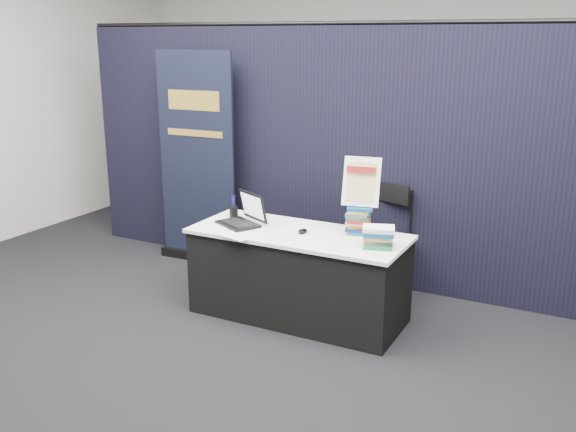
{
  "coord_description": "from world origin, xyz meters",
  "views": [
    {
      "loc": [
        2.26,
        -3.96,
        2.31
      ],
      "look_at": [
        -0.1,
        0.55,
        0.88
      ],
      "focal_mm": 40.0,
      "sensor_mm": 36.0,
      "label": 1
    }
  ],
  "objects_px": {
    "info_sign": "(361,182)",
    "pullup_banner": "(197,171)",
    "display_table": "(298,275)",
    "book_stack_short": "(378,237)",
    "book_stack_tall": "(359,220)",
    "laptop": "(241,217)",
    "stacking_chair": "(381,235)"
  },
  "relations": [
    {
      "from": "display_table",
      "to": "stacking_chair",
      "type": "bearing_deg",
      "value": 61.47
    },
    {
      "from": "display_table",
      "to": "stacking_chair",
      "type": "height_order",
      "value": "stacking_chair"
    },
    {
      "from": "stacking_chair",
      "to": "book_stack_short",
      "type": "bearing_deg",
      "value": -55.19
    },
    {
      "from": "book_stack_tall",
      "to": "book_stack_short",
      "type": "relative_size",
      "value": 0.84
    },
    {
      "from": "info_sign",
      "to": "pullup_banner",
      "type": "distance_m",
      "value": 2.1
    },
    {
      "from": "info_sign",
      "to": "pullup_banner",
      "type": "xyz_separation_m",
      "value": [
        -2.02,
        0.56,
        -0.21
      ]
    },
    {
      "from": "pullup_banner",
      "to": "info_sign",
      "type": "bearing_deg",
      "value": -17.36
    },
    {
      "from": "info_sign",
      "to": "display_table",
      "type": "bearing_deg",
      "value": -163.39
    },
    {
      "from": "display_table",
      "to": "book_stack_short",
      "type": "height_order",
      "value": "book_stack_short"
    },
    {
      "from": "display_table",
      "to": "stacking_chair",
      "type": "xyz_separation_m",
      "value": [
        0.44,
        0.8,
        0.19
      ]
    },
    {
      "from": "display_table",
      "to": "laptop",
      "type": "relative_size",
      "value": 4.14
    },
    {
      "from": "book_stack_tall",
      "to": "display_table",
      "type": "bearing_deg",
      "value": -157.09
    },
    {
      "from": "display_table",
      "to": "info_sign",
      "type": "height_order",
      "value": "info_sign"
    },
    {
      "from": "display_table",
      "to": "book_stack_tall",
      "type": "bearing_deg",
      "value": 22.91
    },
    {
      "from": "info_sign",
      "to": "pullup_banner",
      "type": "bearing_deg",
      "value": 154.84
    },
    {
      "from": "laptop",
      "to": "book_stack_tall",
      "type": "bearing_deg",
      "value": 38.22
    },
    {
      "from": "pullup_banner",
      "to": "stacking_chair",
      "type": "bearing_deg",
      "value": -1.18
    },
    {
      "from": "display_table",
      "to": "pullup_banner",
      "type": "height_order",
      "value": "pullup_banner"
    },
    {
      "from": "stacking_chair",
      "to": "display_table",
      "type": "bearing_deg",
      "value": -101.24
    },
    {
      "from": "book_stack_tall",
      "to": "stacking_chair",
      "type": "xyz_separation_m",
      "value": [
        -0.01,
        0.61,
        -0.3
      ]
    },
    {
      "from": "laptop",
      "to": "info_sign",
      "type": "xyz_separation_m",
      "value": [
        1.0,
        0.23,
        0.36
      ]
    },
    {
      "from": "book_stack_short",
      "to": "pullup_banner",
      "type": "distance_m",
      "value": 2.43
    },
    {
      "from": "book_stack_tall",
      "to": "pullup_banner",
      "type": "bearing_deg",
      "value": 163.55
    },
    {
      "from": "book_stack_tall",
      "to": "book_stack_short",
      "type": "height_order",
      "value": "book_stack_tall"
    },
    {
      "from": "book_stack_short",
      "to": "pullup_banner",
      "type": "height_order",
      "value": "pullup_banner"
    },
    {
      "from": "laptop",
      "to": "pullup_banner",
      "type": "bearing_deg",
      "value": 168.57
    },
    {
      "from": "pullup_banner",
      "to": "stacking_chair",
      "type": "relative_size",
      "value": 2.15
    },
    {
      "from": "display_table",
      "to": "book_stack_tall",
      "type": "distance_m",
      "value": 0.69
    },
    {
      "from": "book_stack_short",
      "to": "stacking_chair",
      "type": "xyz_separation_m",
      "value": [
        -0.27,
        0.87,
        -0.27
      ]
    },
    {
      "from": "book_stack_short",
      "to": "stacking_chair",
      "type": "bearing_deg",
      "value": 107.53
    },
    {
      "from": "pullup_banner",
      "to": "book_stack_tall",
      "type": "bearing_deg",
      "value": -18.16
    },
    {
      "from": "display_table",
      "to": "laptop",
      "type": "xyz_separation_m",
      "value": [
        -0.55,
        -0.01,
        0.44
      ]
    }
  ]
}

